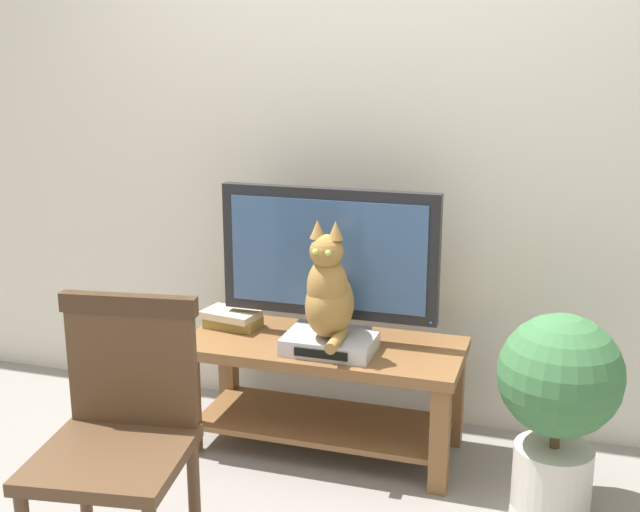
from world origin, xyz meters
TOP-DOWN VIEW (x-y plane):
  - ground_plane at (0.00, 0.00)m, footprint 12.00×12.00m
  - back_wall at (0.00, 0.91)m, footprint 7.00×0.12m
  - tv_stand at (-0.08, 0.46)m, footprint 1.13×0.49m
  - tv at (-0.08, 0.52)m, footprint 0.90×0.20m
  - media_box at (-0.02, 0.37)m, footprint 0.35×0.24m
  - cat at (-0.02, 0.35)m, footprint 0.18×0.32m
  - wooden_chair at (-0.42, -0.53)m, footprint 0.49×0.49m
  - book_stack at (-0.51, 0.52)m, footprint 0.25×0.18m
  - potted_plant at (0.85, 0.29)m, footprint 0.44×0.44m

SIDE VIEW (x-z plane):
  - ground_plane at x=0.00m, z-range 0.00..0.00m
  - tv_stand at x=-0.08m, z-range 0.09..0.56m
  - potted_plant at x=0.85m, z-range 0.07..0.81m
  - media_box at x=-0.02m, z-range 0.47..0.54m
  - book_stack at x=-0.51m, z-range 0.47..0.55m
  - wooden_chair at x=-0.42m, z-range 0.08..0.98m
  - cat at x=-0.02m, z-range 0.48..0.95m
  - tv at x=-0.08m, z-range 0.49..1.12m
  - back_wall at x=0.00m, z-range 0.00..2.80m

